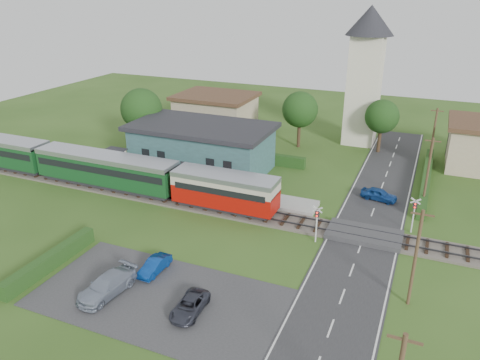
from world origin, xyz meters
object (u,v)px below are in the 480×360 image
at_px(church_tower, 366,66).
at_px(train, 82,165).
at_px(crossing_signal_near, 317,219).
at_px(house_west, 216,113).
at_px(pedestrian_near, 253,190).
at_px(station_building, 202,147).
at_px(equipment_hut, 114,161).
at_px(pedestrian_far, 139,168).
at_px(car_park_silver, 107,286).
at_px(car_park_blue, 155,266).
at_px(car_on_road, 379,194).
at_px(car_park_dark, 190,306).
at_px(crossing_signal_far, 414,210).

bearing_deg(church_tower, train, -133.58).
xyz_separation_m(train, crossing_signal_near, (26.14, -2.41, -0.04)).
distance_m(house_west, crossing_signal_near, 33.22).
relative_size(house_west, pedestrian_near, 6.22).
bearing_deg(house_west, station_building, -70.35).
relative_size(equipment_hut, train, 0.06).
bearing_deg(pedestrian_far, car_park_silver, -170.52).
bearing_deg(pedestrian_near, crossing_signal_near, 170.47).
bearing_deg(pedestrian_near, equipment_hut, 22.15).
distance_m(equipment_hut, pedestrian_near, 16.83).
height_order(train, car_park_blue, train).
height_order(crossing_signal_near, car_on_road, crossing_signal_near).
relative_size(church_tower, car_park_dark, 4.97).
xyz_separation_m(train, house_west, (4.74, 23.00, 0.61)).
relative_size(crossing_signal_far, car_park_silver, 0.70).
relative_size(church_tower, pedestrian_near, 10.14).
xyz_separation_m(train, pedestrian_near, (18.56, 2.63, -0.86)).
height_order(car_park_dark, pedestrian_far, pedestrian_far).
distance_m(equipment_hut, station_building, 9.92).
xyz_separation_m(crossing_signal_near, pedestrian_near, (-7.58, 5.04, -0.82)).
bearing_deg(church_tower, equipment_hut, -135.25).
xyz_separation_m(car_on_road, car_park_dark, (-8.89, -22.60, -0.07)).
distance_m(train, crossing_signal_far, 33.43).
bearing_deg(house_west, train, -101.65).
xyz_separation_m(crossing_signal_far, car_on_road, (-3.51, 5.64, -1.49)).
height_order(house_west, pedestrian_far, house_west).
relative_size(car_on_road, car_park_silver, 0.75).
xyz_separation_m(equipment_hut, station_building, (8.00, 5.79, 0.95)).
distance_m(crossing_signal_far, car_on_road, 6.80).
distance_m(car_park_dark, pedestrian_near, 17.38).
height_order(car_on_road, car_park_blue, car_on_road).
bearing_deg(house_west, equipment_hut, -98.62).
height_order(car_on_road, pedestrian_near, pedestrian_near).
bearing_deg(car_park_dark, pedestrian_far, 129.04).
xyz_separation_m(train, car_on_road, (29.84, 8.03, -1.53)).
relative_size(car_park_blue, car_park_dark, 0.90).
bearing_deg(crossing_signal_far, car_park_blue, -140.77).
bearing_deg(car_park_blue, equipment_hut, 136.44).
bearing_deg(crossing_signal_near, car_park_dark, -113.13).
relative_size(crossing_signal_near, car_park_blue, 1.03).
height_order(crossing_signal_near, car_park_blue, crossing_signal_near).
height_order(equipment_hut, car_park_silver, equipment_hut).
relative_size(station_building, church_tower, 0.91).
bearing_deg(car_on_road, car_park_blue, 155.74).
bearing_deg(station_building, pedestrian_near, -35.81).
height_order(equipment_hut, station_building, station_building).
distance_m(equipment_hut, crossing_signal_far, 31.61).
relative_size(car_park_blue, car_park_silver, 0.68).
height_order(church_tower, pedestrian_far, church_tower).
relative_size(equipment_hut, church_tower, 0.14).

